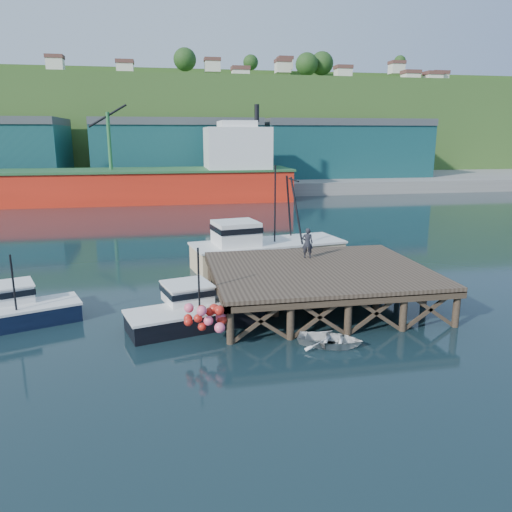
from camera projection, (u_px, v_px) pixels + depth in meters
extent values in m
plane|color=black|center=(223.00, 309.00, 27.60)|extent=(300.00, 300.00, 0.00)
cube|color=brown|center=(319.00, 270.00, 28.11)|extent=(12.00, 10.00, 0.25)
cube|color=#473828|center=(350.00, 301.00, 23.54)|extent=(12.00, 0.30, 0.35)
cylinder|color=#473828|center=(230.00, 327.00, 22.89)|extent=(0.36, 0.36, 2.60)
cylinder|color=#473828|center=(456.00, 312.00, 24.93)|extent=(0.36, 0.36, 2.60)
cylinder|color=#473828|center=(210.00, 273.00, 31.86)|extent=(0.36, 0.36, 2.60)
cylinder|color=#473828|center=(378.00, 265.00, 33.91)|extent=(0.36, 0.36, 2.60)
cube|color=gray|center=(178.00, 181.00, 94.22)|extent=(160.00, 40.00, 2.00)
cube|color=#185050|center=(178.00, 152.00, 88.15)|extent=(28.00, 16.00, 9.00)
cube|color=#185050|center=(339.00, 151.00, 93.52)|extent=(30.00, 16.00, 9.00)
cube|color=red|center=(98.00, 187.00, 70.78)|extent=(55.00, 9.50, 4.40)
cube|color=#26592D|center=(97.00, 171.00, 70.24)|extent=(55.50, 10.00, 0.30)
cube|color=silver|center=(237.00, 148.00, 73.11)|extent=(9.00, 9.00, 6.00)
cube|color=silver|center=(236.00, 125.00, 72.33)|extent=(5.00, 7.00, 1.20)
cylinder|color=black|center=(257.00, 113.00, 72.47)|extent=(0.70, 0.70, 2.50)
cube|color=#2D511E|center=(172.00, 128.00, 120.52)|extent=(220.00, 50.00, 22.00)
cube|color=black|center=(16.00, 317.00, 25.17)|extent=(6.37, 4.08, 0.93)
cube|color=silver|center=(15.00, 308.00, 25.05)|extent=(6.50, 4.16, 0.12)
cube|color=silver|center=(12.00, 294.00, 25.85)|extent=(2.50, 2.50, 0.93)
cube|color=black|center=(12.00, 290.00, 25.80)|extent=(2.64, 2.64, 0.31)
cylinder|color=black|center=(13.00, 283.00, 24.22)|extent=(0.10, 0.10, 2.89)
cube|color=black|center=(195.00, 318.00, 25.07)|extent=(7.07, 4.13, 0.92)
cube|color=silver|center=(195.00, 308.00, 24.96)|extent=(7.21, 4.21, 0.12)
cube|color=silver|center=(187.00, 293.00, 25.90)|extent=(2.72, 2.72, 0.92)
cube|color=black|center=(187.00, 290.00, 25.85)|extent=(2.87, 2.87, 0.31)
cylinder|color=black|center=(199.00, 281.00, 24.00)|extent=(0.10, 0.10, 3.28)
sphere|color=#F95C7F|center=(195.00, 326.00, 22.15)|extent=(0.43, 0.43, 0.43)
sphere|color=#F95C7F|center=(215.00, 319.00, 22.46)|extent=(0.43, 0.43, 0.43)
sphere|color=red|center=(207.00, 319.00, 21.85)|extent=(0.43, 0.43, 0.43)
cube|color=beige|center=(268.00, 255.00, 36.30)|extent=(11.26, 5.59, 1.76)
cube|color=silver|center=(268.00, 243.00, 36.08)|extent=(11.49, 5.82, 0.15)
cube|color=silver|center=(234.00, 233.00, 35.44)|extent=(3.38, 3.22, 1.76)
cube|color=black|center=(234.00, 227.00, 35.35)|extent=(3.49, 3.34, 0.39)
cylinder|color=black|center=(275.00, 207.00, 35.56)|extent=(0.12, 0.12, 5.87)
imported|color=silver|center=(330.00, 340.00, 22.75)|extent=(3.58, 3.17, 0.61)
imported|color=black|center=(307.00, 243.00, 30.14)|extent=(0.77, 0.61, 1.84)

